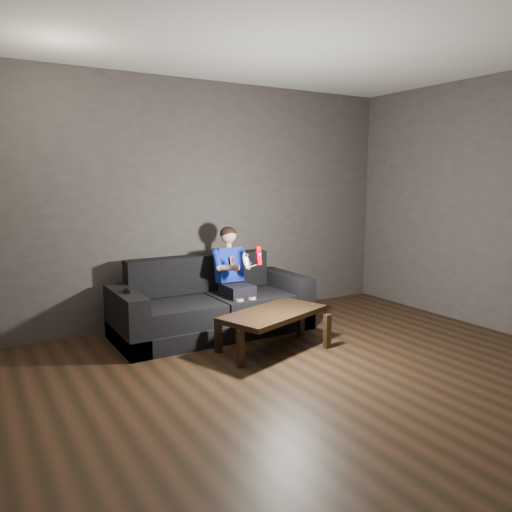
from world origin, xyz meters
TOP-DOWN VIEW (x-y plane):
  - floor at (0.00, 0.00)m, footprint 5.00×5.00m
  - back_wall at (0.00, 2.50)m, footprint 5.00×0.04m
  - ceiling at (0.00, 0.00)m, footprint 5.00×5.00m
  - sofa at (-0.16, 1.94)m, footprint 2.04×0.88m
  - child at (0.07, 1.89)m, footprint 0.41×0.51m
  - wii_remote_red at (0.15, 1.49)m, footprint 0.05×0.07m
  - nunchuk_white at (-0.00, 1.50)m, footprint 0.08×0.11m
  - wii_remote_black at (-1.08, 1.87)m, footprint 0.05×0.15m
  - coffee_table at (0.09, 1.13)m, footprint 1.16×0.83m

SIDE VIEW (x-z plane):
  - floor at x=0.00m, z-range 0.00..0.00m
  - sofa at x=-0.16m, z-range -0.14..0.65m
  - coffee_table at x=0.09m, z-range 0.14..0.52m
  - wii_remote_black at x=-1.08m, z-range 0.56..0.59m
  - child at x=0.07m, z-range 0.15..1.17m
  - nunchuk_white at x=0.00m, z-range 0.75..0.90m
  - wii_remote_red at x=0.15m, z-range 0.77..0.95m
  - back_wall at x=0.00m, z-range 0.00..2.70m
  - ceiling at x=0.00m, z-range 2.69..2.71m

